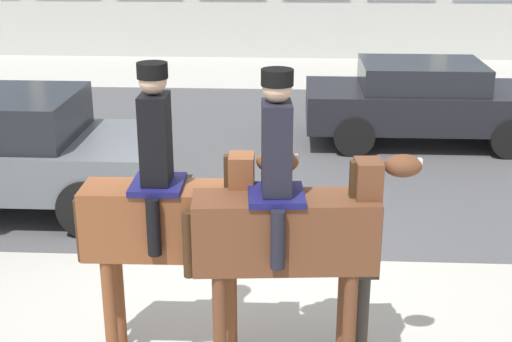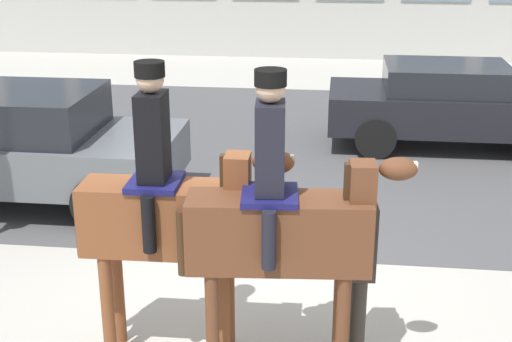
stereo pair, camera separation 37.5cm
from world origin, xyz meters
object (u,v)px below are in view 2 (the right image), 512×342
(street_car_near_lane, at_px, (29,145))
(mounted_horse_companion, at_px, (282,226))
(street_car_far_lane, at_px, (449,103))
(mounted_horse_lead, at_px, (169,211))
(pedestrian_bystander, at_px, (359,256))

(street_car_near_lane, bearing_deg, mounted_horse_companion, -44.08)
(mounted_horse_companion, bearing_deg, street_car_far_lane, 67.13)
(mounted_horse_lead, bearing_deg, street_car_near_lane, 128.17)
(mounted_horse_lead, relative_size, street_car_near_lane, 0.67)
(pedestrian_bystander, relative_size, street_car_near_lane, 0.43)
(mounted_horse_lead, height_order, street_car_near_lane, mounted_horse_lead)
(pedestrian_bystander, bearing_deg, mounted_horse_companion, 24.99)
(street_car_near_lane, relative_size, street_car_far_lane, 0.97)
(mounted_horse_lead, relative_size, pedestrian_bystander, 1.56)
(mounted_horse_companion, xyz_separation_m, pedestrian_bystander, (0.61, 0.35, -0.40))
(street_car_near_lane, bearing_deg, mounted_horse_lead, -50.85)
(pedestrian_bystander, distance_m, street_car_near_lane, 5.34)
(mounted_horse_companion, relative_size, street_car_near_lane, 0.67)
(street_car_far_lane, bearing_deg, mounted_horse_companion, -108.22)
(mounted_horse_companion, bearing_deg, pedestrian_bystander, 25.10)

